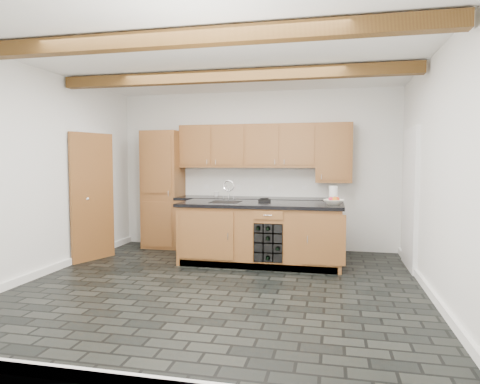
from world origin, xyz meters
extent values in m
plane|color=black|center=(0.00, 0.00, 0.00)|extent=(5.00, 5.00, 0.00)
plane|color=white|center=(0.00, 2.50, 1.40)|extent=(5.00, 0.00, 5.00)
plane|color=white|center=(-2.50, 0.00, 1.40)|extent=(0.00, 5.00, 5.00)
plane|color=white|center=(2.50, 0.00, 1.40)|extent=(0.00, 5.00, 5.00)
plane|color=white|center=(0.00, 0.00, 2.80)|extent=(5.00, 5.00, 0.00)
cube|color=brown|center=(0.00, -1.20, 2.70)|extent=(4.90, 0.15, 0.15)
cube|color=brown|center=(0.00, 0.60, 2.70)|extent=(4.90, 0.15, 0.15)
cube|color=white|center=(-2.48, 0.00, 0.05)|extent=(0.04, 5.00, 0.10)
cube|color=white|center=(2.48, 0.00, 0.05)|extent=(0.04, 5.00, 0.10)
cube|color=white|center=(0.00, -2.48, 0.05)|extent=(5.00, 0.04, 0.10)
cube|color=white|center=(-2.47, 1.30, 1.02)|extent=(0.06, 0.94, 2.04)
cube|color=brown|center=(-2.32, 0.95, 1.00)|extent=(0.31, 0.77, 2.00)
cube|color=white|center=(2.47, 1.50, 1.02)|extent=(0.06, 0.98, 2.04)
cube|color=black|center=(2.50, 1.50, 1.00)|extent=(0.02, 0.86, 1.96)
cube|color=brown|center=(-1.65, 2.20, 1.05)|extent=(0.65, 0.60, 2.10)
cube|color=brown|center=(-0.02, 2.20, 0.44)|extent=(2.60, 0.60, 0.88)
cube|color=black|center=(-0.02, 2.20, 0.91)|extent=(2.64, 0.62, 0.05)
cube|color=white|center=(-0.02, 2.49, 1.19)|extent=(2.60, 0.02, 0.52)
cube|color=brown|center=(-0.12, 2.33, 1.83)|extent=(2.40, 0.35, 0.75)
cube|color=brown|center=(1.38, 2.33, 1.70)|extent=(0.60, 0.35, 1.00)
cube|color=brown|center=(0.30, 1.30, 0.44)|extent=(2.40, 0.90, 0.88)
cube|color=black|center=(0.30, 1.30, 0.91)|extent=(2.46, 0.96, 0.05)
cube|color=brown|center=(-0.42, 0.84, 0.48)|extent=(0.80, 0.02, 0.70)
cube|color=brown|center=(1.25, 0.84, 0.48)|extent=(0.60, 0.02, 0.70)
cube|color=black|center=(0.48, 0.99, 0.40)|extent=(0.42, 0.30, 0.56)
cylinder|color=black|center=(0.34, 0.95, 0.61)|extent=(0.07, 0.26, 0.07)
cylinder|color=black|center=(0.48, 0.95, 0.61)|extent=(0.07, 0.26, 0.07)
cylinder|color=black|center=(0.48, 0.95, 0.47)|extent=(0.07, 0.26, 0.07)
cylinder|color=black|center=(0.48, 0.95, 0.19)|extent=(0.07, 0.26, 0.07)
cylinder|color=black|center=(0.62, 0.95, 0.33)|extent=(0.07, 0.26, 0.07)
cube|color=black|center=(-0.25, 1.30, 0.93)|extent=(0.45, 0.40, 0.02)
cylinder|color=silver|center=(-0.25, 1.48, 1.03)|extent=(0.02, 0.02, 0.20)
torus|color=silver|center=(-0.25, 1.48, 1.17)|extent=(0.18, 0.02, 0.18)
cylinder|color=silver|center=(-0.33, 1.48, 0.97)|extent=(0.02, 0.02, 0.08)
cylinder|color=silver|center=(-0.17, 1.48, 0.97)|extent=(0.02, 0.02, 0.08)
cube|color=black|center=(0.33, 1.44, 0.95)|extent=(0.21, 0.14, 0.04)
cylinder|color=black|center=(0.33, 1.44, 0.98)|extent=(0.13, 0.13, 0.02)
imported|color=white|center=(1.38, 1.27, 0.97)|extent=(0.34, 0.34, 0.07)
sphere|color=red|center=(1.43, 1.27, 1.01)|extent=(0.07, 0.07, 0.07)
sphere|color=orange|center=(1.40, 1.32, 1.01)|extent=(0.07, 0.07, 0.07)
sphere|color=#5A8C26|center=(1.34, 1.30, 1.01)|extent=(0.07, 0.07, 0.07)
sphere|color=red|center=(1.34, 1.24, 1.01)|extent=(0.07, 0.07, 0.07)
sphere|color=orange|center=(1.39, 1.22, 1.01)|extent=(0.07, 0.07, 0.07)
cylinder|color=white|center=(1.37, 1.58, 1.06)|extent=(0.13, 0.13, 0.25)
imported|color=white|center=(-0.69, 2.33, 0.97)|extent=(0.12, 0.12, 0.09)
camera|label=1|loc=(1.37, -5.08, 1.54)|focal=32.00mm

